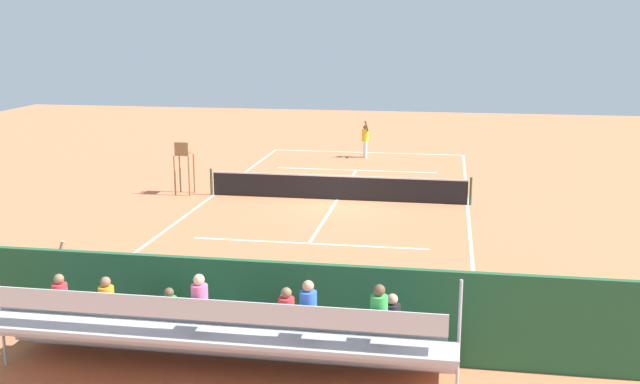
{
  "coord_description": "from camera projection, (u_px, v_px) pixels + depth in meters",
  "views": [
    {
      "loc": [
        -4.17,
        28.38,
        6.8
      ],
      "look_at": [
        0.0,
        4.0,
        1.2
      ],
      "focal_mm": 42.4,
      "sensor_mm": 36.0,
      "label": 1
    }
  ],
  "objects": [
    {
      "name": "tennis_ball_near",
      "position": [
        317.0,
        159.0,
        37.9
      ],
      "size": [
        0.07,
        0.07,
        0.07
      ],
      "primitive_type": "sphere",
      "color": "#CCDB33",
      "rests_on": "ground"
    },
    {
      "name": "bleacher_stand",
      "position": [
        224.0,
        333.0,
        14.46
      ],
      "size": [
        9.06,
        2.4,
        2.48
      ],
      "color": "#B2B2B7",
      "rests_on": "ground"
    },
    {
      "name": "backdrop_wall",
      "position": [
        240.0,
        305.0,
        15.79
      ],
      "size": [
        18.0,
        0.16,
        2.0
      ],
      "primitive_type": "cube",
      "color": "#235633",
      "rests_on": "ground"
    },
    {
      "name": "court_line_markings",
      "position": [
        337.0,
        199.0,
        29.5
      ],
      "size": [
        10.1,
        22.2,
        0.01
      ],
      "color": "white",
      "rests_on": "ground"
    },
    {
      "name": "equipment_bag",
      "position": [
        333.0,
        336.0,
        16.24
      ],
      "size": [
        0.9,
        0.36,
        0.36
      ],
      "primitive_type": "cube",
      "color": "black",
      "rests_on": "ground"
    },
    {
      "name": "umpire_chair",
      "position": [
        184.0,
        162.0,
        30.12
      ],
      "size": [
        0.67,
        0.67,
        2.14
      ],
      "color": "olive",
      "rests_on": "ground"
    },
    {
      "name": "ground_plane",
      "position": [
        337.0,
        200.0,
        29.47
      ],
      "size": [
        60.0,
        60.0,
        0.0
      ],
      "primitive_type": "plane",
      "color": "#CC7047"
    },
    {
      "name": "tennis_net",
      "position": [
        337.0,
        187.0,
        29.36
      ],
      "size": [
        10.3,
        0.1,
        1.07
      ],
      "color": "black",
      "rests_on": "ground"
    },
    {
      "name": "tennis_racket",
      "position": [
        344.0,
        157.0,
        38.63
      ],
      "size": [
        0.51,
        0.52,
        0.03
      ],
      "color": "black",
      "rests_on": "ground"
    },
    {
      "name": "tennis_player",
      "position": [
        365.0,
        138.0,
        38.39
      ],
      "size": [
        0.47,
        0.55,
        1.93
      ],
      "color": "white",
      "rests_on": "ground"
    },
    {
      "name": "courtside_bench",
      "position": [
        402.0,
        322.0,
        16.04
      ],
      "size": [
        1.8,
        0.4,
        0.93
      ],
      "color": "#234C2D",
      "rests_on": "ground"
    },
    {
      "name": "line_judge",
      "position": [
        60.0,
        282.0,
        17.14
      ],
      "size": [
        0.45,
        0.56,
        1.93
      ],
      "color": "#232328",
      "rests_on": "ground"
    },
    {
      "name": "tennis_ball_far",
      "position": [
        358.0,
        162.0,
        37.07
      ],
      "size": [
        0.07,
        0.07,
        0.07
      ],
      "primitive_type": "sphere",
      "color": "#CCDB33",
      "rests_on": "ground"
    }
  ]
}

